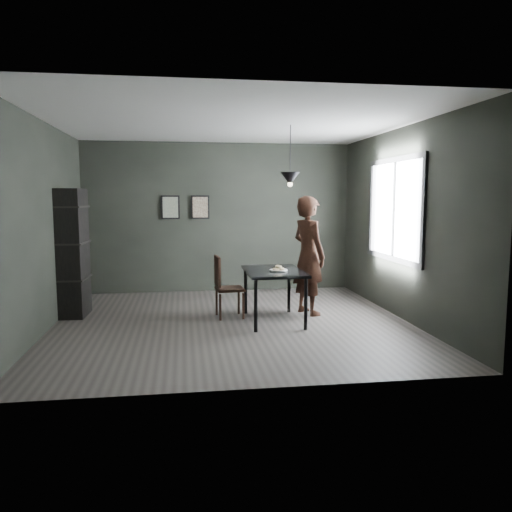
{
  "coord_description": "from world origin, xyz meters",
  "views": [
    {
      "loc": [
        -0.68,
        -6.95,
        1.78
      ],
      "look_at": [
        0.35,
        0.05,
        0.95
      ],
      "focal_mm": 35.0,
      "sensor_mm": 36.0,
      "label": 1
    }
  ],
  "objects": [
    {
      "name": "wood_chair",
      "position": [
        -0.09,
        0.34,
        0.52
      ],
      "size": [
        0.43,
        0.43,
        0.92
      ],
      "rotation": [
        0.0,
        0.0,
        0.09
      ],
      "color": "black",
      "rests_on": "ground"
    },
    {
      "name": "pendant_lamp",
      "position": [
        0.85,
        0.1,
        2.05
      ],
      "size": [
        0.28,
        0.28,
        0.86
      ],
      "color": "black",
      "rests_on": "ground"
    },
    {
      "name": "ceiling",
      "position": [
        0.0,
        0.0,
        2.8
      ],
      "size": [
        5.0,
        5.0,
        0.02
      ],
      "color": "silver",
      "rests_on": "ground"
    },
    {
      "name": "woman",
      "position": [
        1.21,
        0.4,
        0.9
      ],
      "size": [
        0.66,
        0.78,
        1.81
      ],
      "primitive_type": "imported",
      "rotation": [
        0.0,
        0.0,
        1.97
      ],
      "color": "black",
      "rests_on": "ground"
    },
    {
      "name": "framed_print_left",
      "position": [
        -0.9,
        2.47,
        1.6
      ],
      "size": [
        0.34,
        0.04,
        0.44
      ],
      "color": "black",
      "rests_on": "ground"
    },
    {
      "name": "ground",
      "position": [
        0.0,
        0.0,
        0.0
      ],
      "size": [
        5.0,
        5.0,
        0.0
      ],
      "primitive_type": "plane",
      "color": "#332F2C",
      "rests_on": "ground"
    },
    {
      "name": "framed_print_right",
      "position": [
        -0.35,
        2.47,
        1.6
      ],
      "size": [
        0.34,
        0.04,
        0.44
      ],
      "color": "black",
      "rests_on": "ground"
    },
    {
      "name": "donut_pile",
      "position": [
        0.65,
        -0.12,
        0.79
      ],
      "size": [
        0.18,
        0.14,
        0.08
      ],
      "rotation": [
        0.0,
        0.0,
        0.27
      ],
      "color": "beige",
      "rests_on": "white_plate"
    },
    {
      "name": "window_assembly",
      "position": [
        2.47,
        0.2,
        1.6
      ],
      "size": [
        0.04,
        1.96,
        1.56
      ],
      "color": "white",
      "rests_on": "ground"
    },
    {
      "name": "shelf_unit",
      "position": [
        -2.32,
        0.8,
        0.96
      ],
      "size": [
        0.39,
        0.65,
        1.91
      ],
      "primitive_type": "cube",
      "rotation": [
        0.0,
        0.0,
        -0.04
      ],
      "color": "black",
      "rests_on": "ground"
    },
    {
      "name": "cafe_table",
      "position": [
        0.6,
        0.0,
        0.67
      ],
      "size": [
        0.8,
        1.2,
        0.75
      ],
      "color": "black",
      "rests_on": "ground"
    },
    {
      "name": "white_plate",
      "position": [
        0.65,
        -0.12,
        0.76
      ],
      "size": [
        0.23,
        0.23,
        0.01
      ],
      "primitive_type": "cylinder",
      "color": "white",
      "rests_on": "cafe_table"
    },
    {
      "name": "back_wall",
      "position": [
        0.0,
        2.5,
        1.4
      ],
      "size": [
        5.0,
        0.1,
        2.8
      ],
      "primitive_type": "cube",
      "color": "black",
      "rests_on": "ground"
    }
  ]
}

